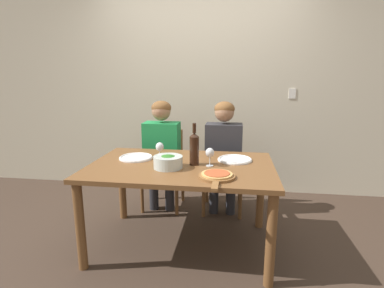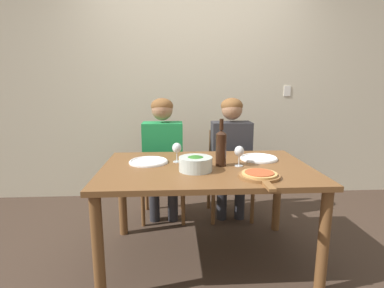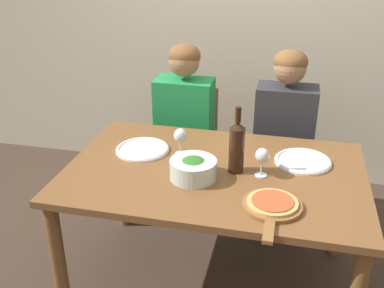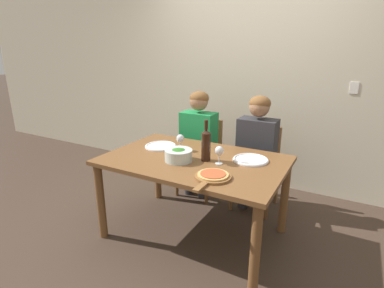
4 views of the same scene
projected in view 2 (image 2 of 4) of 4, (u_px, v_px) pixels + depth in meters
name	position (u px, v px, depth m)	size (l,w,h in m)	color
ground_plane	(205.00, 258.00, 2.33)	(40.00, 40.00, 0.00)	#3D2D23
back_wall	(194.00, 82.00, 3.46)	(10.00, 0.06, 2.70)	beige
dining_table	(206.00, 179.00, 2.20)	(1.51, 0.98, 0.74)	brown
chair_left	(164.00, 171.00, 3.03)	(0.42, 0.42, 0.86)	brown
chair_right	(229.00, 170.00, 3.07)	(0.42, 0.42, 0.86)	brown
person_woman	(163.00, 149.00, 2.88)	(0.47, 0.51, 1.20)	#28282D
person_man	(231.00, 148.00, 2.92)	(0.47, 0.51, 1.20)	#28282D
wine_bottle	(221.00, 147.00, 2.17)	(0.08, 0.08, 0.35)	black
broccoli_bowl	(196.00, 164.00, 2.06)	(0.23, 0.23, 0.11)	silver
dinner_plate_left	(149.00, 162.00, 2.28)	(0.30, 0.30, 0.02)	white
dinner_plate_right	(259.00, 158.00, 2.38)	(0.30, 0.30, 0.02)	white
pizza_on_board	(260.00, 175.00, 1.91)	(0.27, 0.41, 0.04)	brown
wine_glass_left	(177.00, 149.00, 2.28)	(0.07, 0.07, 0.15)	silver
wine_glass_right	(239.00, 152.00, 2.16)	(0.07, 0.07, 0.15)	silver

